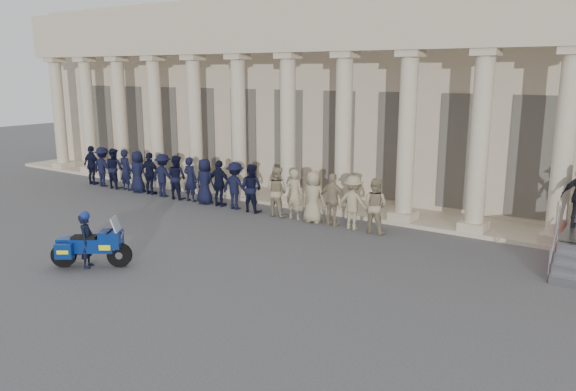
{
  "coord_description": "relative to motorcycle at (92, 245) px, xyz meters",
  "views": [
    {
      "loc": [
        11.67,
        -11.23,
        5.55
      ],
      "look_at": [
        1.7,
        3.57,
        1.6
      ],
      "focal_mm": 35.0,
      "sensor_mm": 36.0,
      "label": 1
    }
  ],
  "objects": [
    {
      "name": "officer_rank",
      "position": [
        -2.5,
        7.81,
        0.33
      ],
      "size": [
        16.51,
        0.74,
        1.95
      ],
      "color": "black",
      "rests_on": "ground"
    },
    {
      "name": "motorcycle",
      "position": [
        0.0,
        0.0,
        0.0
      ],
      "size": [
        2.0,
        1.62,
        1.49
      ],
      "rotation": [
        0.0,
        0.0,
        0.6
      ],
      "color": "black",
      "rests_on": "ground"
    },
    {
      "name": "building",
      "position": [
        1.68,
        16.31,
        3.88
      ],
      "size": [
        40.0,
        12.5,
        9.0
      ],
      "color": "#BCAA8D",
      "rests_on": "ground"
    },
    {
      "name": "rider",
      "position": [
        -0.1,
        -0.08,
        0.19
      ],
      "size": [
        0.64,
        0.69,
        1.67
      ],
      "rotation": [
        0.0,
        0.0,
        2.17
      ],
      "color": "black",
      "rests_on": "ground"
    },
    {
      "name": "ground",
      "position": [
        1.68,
        1.56,
        -0.65
      ],
      "size": [
        90.0,
        90.0,
        0.0
      ],
      "primitive_type": "plane",
      "color": "#4A4A4D",
      "rests_on": "ground"
    }
  ]
}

